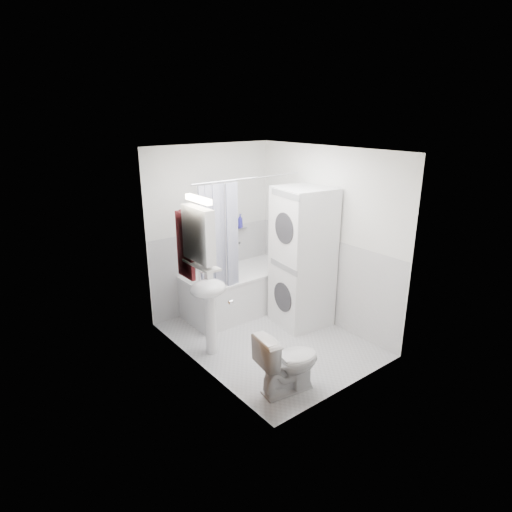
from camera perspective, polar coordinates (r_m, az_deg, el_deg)
floor at (r=5.65m, az=1.63°, el=-11.04°), size 2.60×2.60×0.00m
room_walls at (r=5.08m, az=1.78°, el=3.68°), size 2.60×2.60×2.60m
wainscot at (r=5.59m, az=-0.23°, el=-4.52°), size 1.98×2.58×2.58m
door at (r=4.29m, az=-3.39°, el=-6.16°), size 0.05×2.00×2.00m
bathtub at (r=6.27m, az=-2.19°, el=-4.41°), size 1.63×0.77×0.62m
tub_spout at (r=6.43m, az=-2.54°, el=1.84°), size 0.04×0.12×0.04m
curtain_rod at (r=5.57m, az=-0.39°, el=10.39°), size 1.81×0.02×0.02m
shower_curtain at (r=5.43m, az=-4.84°, el=1.99°), size 0.55×0.02×1.45m
sink at (r=5.08m, az=-6.30°, el=-5.83°), size 0.44×0.37×1.04m
medicine_cabinet at (r=4.64m, az=-7.65°, el=3.06°), size 0.13×0.50×0.71m
shelf at (r=4.76m, az=-7.31°, el=-1.15°), size 0.18×0.54×0.02m
shower_caddy at (r=6.39m, az=-2.15°, el=3.69°), size 0.22×0.06×0.02m
towel at (r=4.88m, az=-9.40°, el=1.57°), size 0.07×0.32×0.78m
washer_dryer at (r=5.76m, az=6.20°, el=-0.23°), size 0.76×0.75×1.89m
toilet at (r=4.58m, az=4.30°, el=-13.91°), size 0.74×0.49×0.67m
soap_pump at (r=5.05m, az=-6.32°, el=-2.95°), size 0.08×0.17×0.08m
shelf_bottle at (r=4.62m, az=-6.37°, el=-1.10°), size 0.07×0.18×0.07m
shelf_cup at (r=4.84m, az=-8.07°, el=-0.07°), size 0.10×0.09×0.10m
shampoo_a at (r=6.31m, az=-3.01°, el=4.18°), size 0.13×0.17×0.13m
shampoo_b at (r=6.38m, az=-2.12°, el=4.13°), size 0.08×0.21×0.08m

